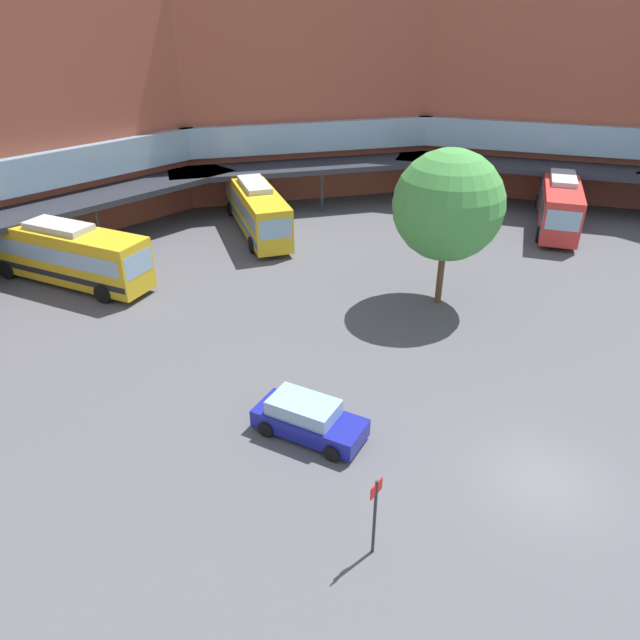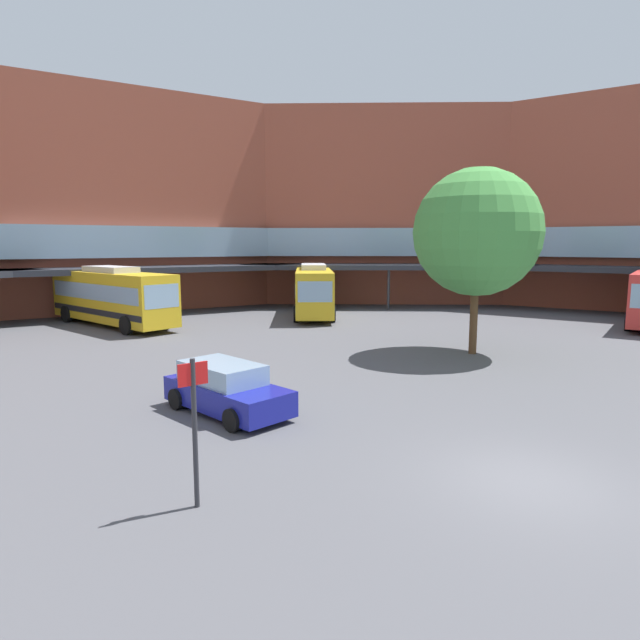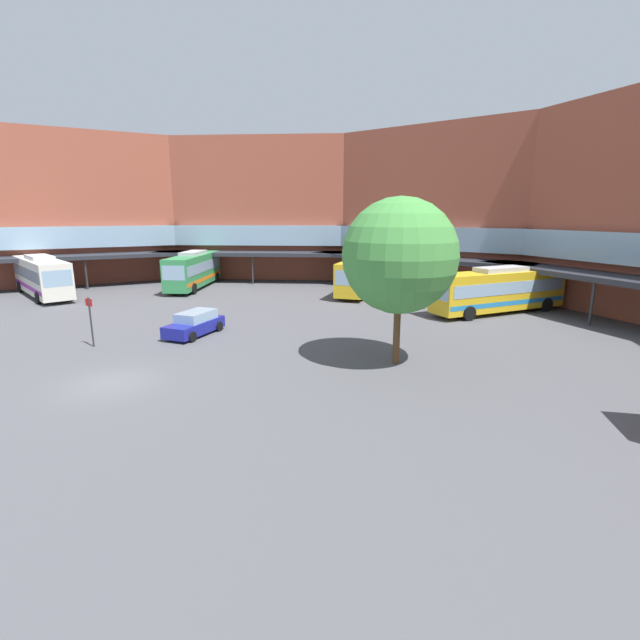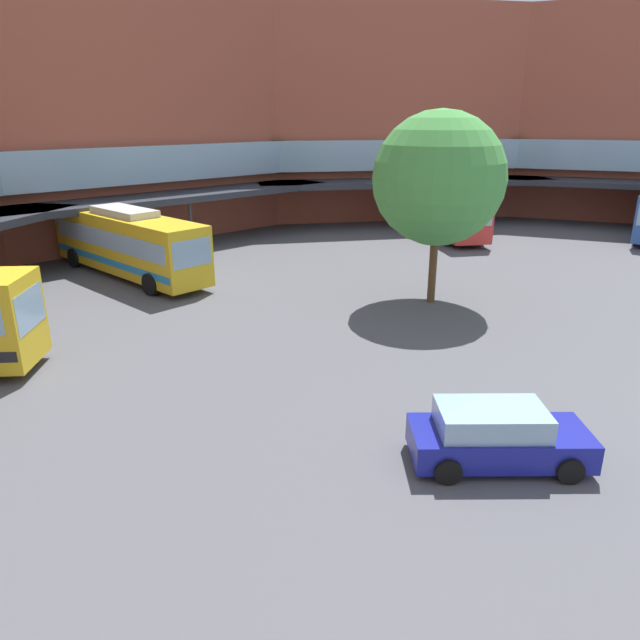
{
  "view_description": "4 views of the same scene",
  "coord_description": "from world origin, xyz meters",
  "px_view_note": "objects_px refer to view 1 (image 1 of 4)",
  "views": [
    {
      "loc": [
        -14.74,
        -9.06,
        15.1
      ],
      "look_at": [
        -2.86,
        10.8,
        2.25
      ],
      "focal_mm": 32.56,
      "sensor_mm": 36.0,
      "label": 1
    },
    {
      "loc": [
        -7.2,
        -9.62,
        5.14
      ],
      "look_at": [
        -1.97,
        10.41,
        2.2
      ],
      "focal_mm": 30.22,
      "sensor_mm": 36.0,
      "label": 2
    },
    {
      "loc": [
        21.84,
        -4.46,
        7.69
      ],
      "look_at": [
        0.59,
        11.82,
        1.45
      ],
      "focal_mm": 25.53,
      "sensor_mm": 36.0,
      "label": 3
    },
    {
      "loc": [
        -19.22,
        3.88,
        8.33
      ],
      "look_at": [
        -1.92,
        14.03,
        1.26
      ],
      "focal_mm": 32.87,
      "sensor_mm": 36.0,
      "label": 4
    }
  ],
  "objects_px": {
    "parked_car": "(308,419)",
    "bus_2": "(256,206)",
    "bus_1": "(559,201)",
    "plaza_tree": "(448,206)",
    "stop_sign_post": "(375,510)",
    "bus_3": "(65,253)"
  },
  "relations": [
    {
      "from": "bus_1",
      "to": "bus_3",
      "type": "relative_size",
      "value": 0.96
    },
    {
      "from": "bus_1",
      "to": "bus_2",
      "type": "relative_size",
      "value": 0.85
    },
    {
      "from": "bus_1",
      "to": "plaza_tree",
      "type": "bearing_deg",
      "value": -23.28
    },
    {
      "from": "stop_sign_post",
      "to": "parked_car",
      "type": "bearing_deg",
      "value": 79.69
    },
    {
      "from": "bus_1",
      "to": "plaza_tree",
      "type": "relative_size",
      "value": 1.2
    },
    {
      "from": "parked_car",
      "to": "plaza_tree",
      "type": "xyz_separation_m",
      "value": [
        12.01,
        6.12,
        4.91
      ]
    },
    {
      "from": "bus_1",
      "to": "parked_car",
      "type": "height_order",
      "value": "bus_1"
    },
    {
      "from": "bus_3",
      "to": "stop_sign_post",
      "type": "distance_m",
      "value": 25.87
    },
    {
      "from": "bus_3",
      "to": "bus_2",
      "type": "bearing_deg",
      "value": 65.4
    },
    {
      "from": "bus_3",
      "to": "parked_car",
      "type": "xyz_separation_m",
      "value": [
        5.38,
        -19.61,
        -1.16
      ]
    },
    {
      "from": "stop_sign_post",
      "to": "bus_3",
      "type": "bearing_deg",
      "value": 99.59
    },
    {
      "from": "bus_2",
      "to": "plaza_tree",
      "type": "bearing_deg",
      "value": 26.59
    },
    {
      "from": "plaza_tree",
      "to": "stop_sign_post",
      "type": "height_order",
      "value": "plaza_tree"
    },
    {
      "from": "plaza_tree",
      "to": "bus_2",
      "type": "bearing_deg",
      "value": 103.63
    },
    {
      "from": "bus_2",
      "to": "stop_sign_post",
      "type": "bearing_deg",
      "value": -5.49
    },
    {
      "from": "parked_car",
      "to": "bus_2",
      "type": "bearing_deg",
      "value": 128.59
    },
    {
      "from": "bus_2",
      "to": "bus_3",
      "type": "relative_size",
      "value": 1.13
    },
    {
      "from": "bus_1",
      "to": "bus_3",
      "type": "bearing_deg",
      "value": -55.09
    },
    {
      "from": "bus_2",
      "to": "plaza_tree",
      "type": "distance_m",
      "value": 16.64
    },
    {
      "from": "parked_car",
      "to": "stop_sign_post",
      "type": "relative_size",
      "value": 1.58
    },
    {
      "from": "stop_sign_post",
      "to": "bus_2",
      "type": "bearing_deg",
      "value": 71.56
    },
    {
      "from": "bus_2",
      "to": "bus_3",
      "type": "xyz_separation_m",
      "value": [
        -13.57,
        -2.26,
        0.04
      ]
    }
  ]
}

